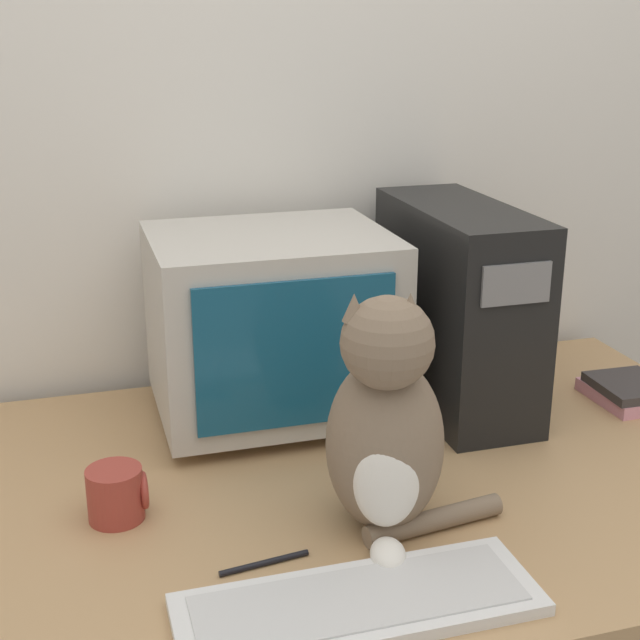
% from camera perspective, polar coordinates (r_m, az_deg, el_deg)
% --- Properties ---
extents(wall_back, '(7.00, 0.05, 2.50)m').
position_cam_1_polar(wall_back, '(1.92, -3.19, 10.98)').
color(wall_back, silver).
rests_on(wall_back, ground_plane).
extents(crt_monitor, '(0.45, 0.38, 0.37)m').
position_cam_1_polar(crt_monitor, '(1.71, -3.12, -0.25)').
color(crt_monitor, '#BCB7AD').
rests_on(crt_monitor, desk).
extents(computer_tower, '(0.19, 0.46, 0.40)m').
position_cam_1_polar(computer_tower, '(1.80, 8.74, 0.90)').
color(computer_tower, black).
rests_on(computer_tower, desk).
extents(keyboard, '(0.49, 0.17, 0.02)m').
position_cam_1_polar(keyboard, '(1.24, 2.49, -17.71)').
color(keyboard, silver).
rests_on(keyboard, desk).
extents(cat, '(0.30, 0.27, 0.39)m').
position_cam_1_polar(cat, '(1.34, 4.15, -7.03)').
color(cat, '#7A6651').
rests_on(cat, desk).
extents(book_stack, '(0.14, 0.17, 0.05)m').
position_cam_1_polar(book_stack, '(1.94, 19.08, -4.32)').
color(book_stack, pink).
rests_on(book_stack, desk).
extents(pen, '(0.14, 0.03, 0.01)m').
position_cam_1_polar(pen, '(1.33, -3.58, -15.26)').
color(pen, black).
rests_on(pen, desk).
extents(mug, '(0.09, 0.09, 0.09)m').
position_cam_1_polar(mug, '(1.45, -12.86, -10.79)').
color(mug, '#9E382D').
rests_on(mug, desk).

